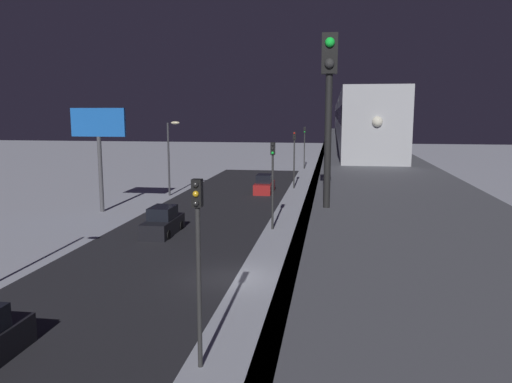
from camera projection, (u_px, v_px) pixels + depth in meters
name	position (u px, v px, depth m)	size (l,w,h in m)	color
ground_plane	(230.00, 278.00, 26.08)	(240.00, 240.00, 0.00)	silver
avenue_asphalt	(134.00, 273.00, 26.86)	(11.00, 98.88, 0.01)	#28282D
elevated_railway	(368.00, 178.00, 24.23)	(5.00, 98.88, 6.26)	slate
subway_train	(349.00, 117.00, 56.93)	(2.94, 74.07, 3.40)	#B7BABF
rail_signal	(329.00, 91.00, 11.49)	(0.36, 0.41, 4.00)	black
sedan_black	(163.00, 223.00, 35.49)	(1.91, 4.70, 1.97)	black
sedan_red	(264.00, 185.00, 53.93)	(1.80, 4.45, 1.97)	#A51E1E
traffic_light_near	(198.00, 246.00, 16.32)	(0.32, 0.44, 6.40)	#2D2D2D
traffic_light_mid	(273.00, 173.00, 36.38)	(0.32, 0.44, 6.40)	#2D2D2D
traffic_light_far	(294.00, 151.00, 56.45)	(0.32, 0.44, 6.40)	#2D2D2D
traffic_light_distant	(304.00, 141.00, 76.52)	(0.32, 0.44, 6.40)	#2D2D2D
commercial_billboard	(99.00, 133.00, 42.66)	(4.80, 0.36, 8.90)	#4C4C51
street_lamp_far	(171.00, 149.00, 51.43)	(1.35, 0.44, 7.65)	#38383D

